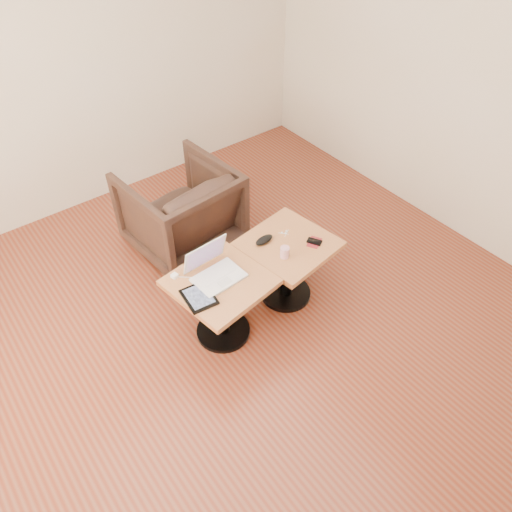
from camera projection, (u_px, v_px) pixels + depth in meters
room_shell at (237, 183)px, 2.74m from camera, size 4.52×4.52×2.71m
side_table_left at (221, 294)px, 3.40m from camera, size 0.68×0.68×0.55m
side_table_right at (288, 257)px, 3.68m from camera, size 0.68×0.68×0.55m
laptop at (214, 270)px, 3.32m from camera, size 0.34×0.30×0.23m
tablet at (199, 297)px, 3.19m from camera, size 0.21×0.25×0.02m
charging_adapter at (175, 276)px, 3.33m from camera, size 0.05×0.05×0.02m
glasses_case at (264, 240)px, 3.58m from camera, size 0.16×0.08×0.05m
striped_cup at (285, 252)px, 3.45m from camera, size 0.08×0.08×0.08m
earbuds_tangle at (285, 232)px, 3.66m from camera, size 0.08×0.05×0.02m
phone_on_sleeve at (314, 242)px, 3.59m from camera, size 0.14×0.13×0.01m
armchair at (181, 210)px, 4.14m from camera, size 0.88×0.90×0.76m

